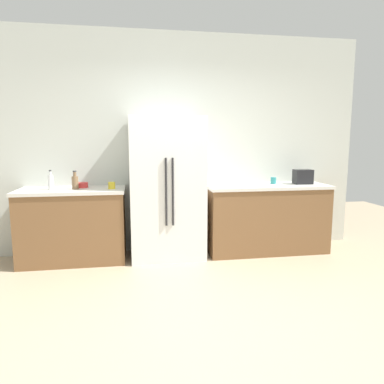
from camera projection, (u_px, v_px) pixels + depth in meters
ground_plane at (212, 316)px, 3.00m from camera, size 9.91×9.91×0.00m
kitchen_back_panel at (181, 144)px, 4.73m from camera, size 4.96×0.10×2.89m
counter_left at (73, 225)px, 4.31m from camera, size 1.28×0.62×0.91m
counter_right at (266, 218)px, 4.71m from camera, size 1.62×0.62×0.91m
refrigerator at (167, 188)px, 4.41m from camera, size 0.92×0.64×1.78m
toaster at (303, 177)px, 4.71m from camera, size 0.24×0.15×0.20m
bottle_a at (51, 182)px, 4.15m from camera, size 0.06×0.06×0.24m
bottle_b at (75, 182)px, 4.21m from camera, size 0.08×0.08×0.22m
cup_a at (273, 180)px, 4.74m from camera, size 0.07×0.07×0.09m
cup_b at (112, 185)px, 4.25m from camera, size 0.08×0.08×0.08m
bowl_a at (82, 185)px, 4.36m from camera, size 0.15×0.15×0.06m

